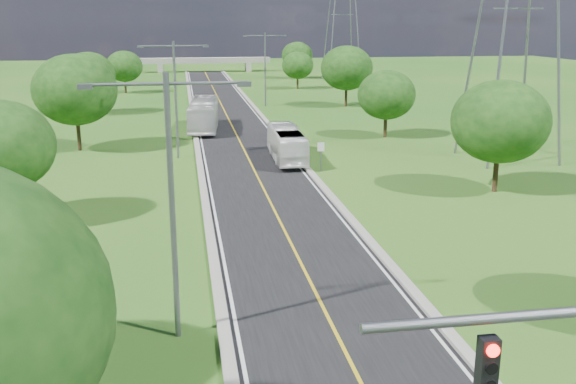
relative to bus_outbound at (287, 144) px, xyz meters
name	(u,v)px	position (x,y,z in m)	size (l,w,h in m)	color
ground	(233,128)	(-3.20, 17.44, -1.46)	(260.00, 260.00, 0.00)	#205618
road	(229,120)	(-3.20, 23.44, -1.43)	(8.00, 150.00, 0.06)	black
curb_left	(193,120)	(-7.45, 23.44, -1.35)	(0.50, 150.00, 0.22)	gray
curb_right	(264,118)	(1.05, 23.44, -1.35)	(0.50, 150.00, 0.22)	gray
speed_limit_sign	(321,152)	(2.00, -4.57, 0.14)	(0.55, 0.09, 2.40)	slate
overpass	(204,61)	(-3.20, 97.44, 0.96)	(30.00, 3.00, 3.20)	gray
streetlight_near_left	(171,186)	(-9.20, -30.56, 4.49)	(5.90, 0.25, 10.00)	slate
streetlight_mid_left	(175,90)	(-9.20, 2.44, 4.49)	(5.90, 0.25, 10.00)	slate
streetlight_far_right	(265,63)	(2.80, 35.44, 4.49)	(5.90, 0.25, 10.00)	slate
power_tower_far	(342,7)	(22.80, 72.44, 12.55)	(9.00, 6.40, 28.00)	slate
tree_lb	(0,146)	(-19.20, -14.56, 3.19)	(6.30, 6.30, 7.33)	black
tree_lc	(75,90)	(-18.20, 7.44, 4.12)	(7.56, 7.56, 8.79)	black
tree_ld	(88,75)	(-20.20, 31.44, 3.50)	(6.72, 6.72, 7.82)	black
tree_le	(124,66)	(-17.70, 55.44, 2.88)	(5.88, 5.88, 6.84)	black
tree_rb	(500,122)	(12.80, -12.56, 3.50)	(6.72, 6.72, 7.82)	black
tree_rc	(386,95)	(11.80, 9.44, 2.88)	(5.88, 5.88, 6.84)	black
tree_rd	(347,68)	(13.80, 33.44, 3.81)	(7.14, 7.14, 8.30)	black
tree_re	(298,65)	(11.30, 57.44, 2.57)	(5.46, 5.46, 6.35)	black
tree_rf	(297,55)	(14.80, 77.44, 3.19)	(6.30, 6.30, 7.33)	black
bus_outbound	(287,144)	(0.00, 0.00, 0.00)	(2.35, 10.03, 2.79)	white
bus_inbound	(204,114)	(-6.40, 16.85, 0.27)	(2.81, 11.99, 3.34)	silver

